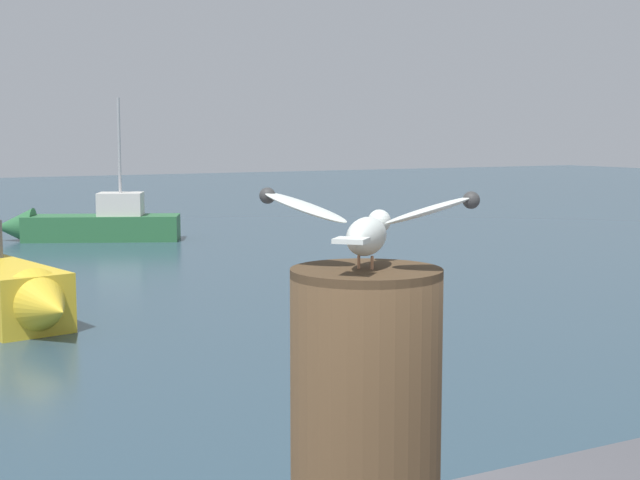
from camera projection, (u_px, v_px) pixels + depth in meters
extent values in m
cylinder|color=#4C3823|center=(365.00, 438.00, 2.48)|extent=(0.40, 0.40, 0.91)
cylinder|color=tan|center=(372.00, 263.00, 2.41)|extent=(0.01, 0.01, 0.04)
cylinder|color=tan|center=(359.00, 262.00, 2.42)|extent=(0.01, 0.01, 0.04)
ellipsoid|color=silver|center=(367.00, 236.00, 2.42)|extent=(0.23, 0.22, 0.10)
sphere|color=silver|center=(379.00, 221.00, 2.54)|extent=(0.06, 0.06, 0.06)
cone|color=gold|center=(384.00, 221.00, 2.59)|extent=(0.05, 0.05, 0.02)
cube|color=silver|center=(351.00, 240.00, 2.28)|extent=(0.11, 0.11, 0.01)
ellipsoid|color=silver|center=(428.00, 211.00, 2.35)|extent=(0.25, 0.25, 0.09)
sphere|color=#393939|center=(471.00, 200.00, 2.32)|extent=(0.04, 0.04, 0.04)
ellipsoid|color=silver|center=(306.00, 207.00, 2.45)|extent=(0.25, 0.25, 0.09)
sphere|color=#393939|center=(267.00, 196.00, 2.48)|extent=(0.04, 0.04, 0.04)
cone|color=yellow|center=(48.00, 307.00, 12.85)|extent=(1.16, 1.16, 0.99)
cube|color=#2D6B3D|center=(102.00, 228.00, 25.02)|extent=(4.18, 2.78, 0.68)
cone|color=#2D6B3D|center=(14.00, 227.00, 24.87)|extent=(1.37, 1.37, 1.03)
cube|color=silver|center=(121.00, 204.00, 24.98)|extent=(1.44, 1.32, 0.61)
cylinder|color=#A5A5A8|center=(119.00, 145.00, 24.80)|extent=(0.08, 0.08, 2.52)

